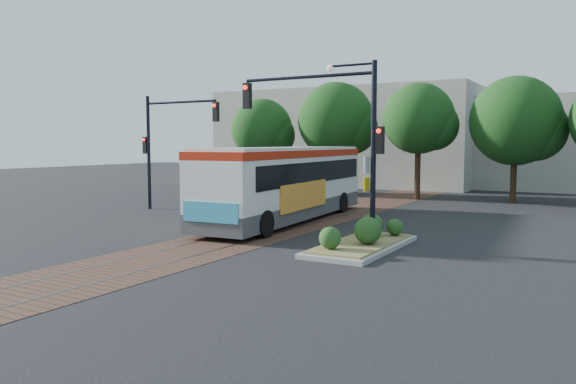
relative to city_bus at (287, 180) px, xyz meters
name	(u,v)px	position (x,y,z in m)	size (l,w,h in m)	color
ground	(257,233)	(0.74, -3.61, -1.86)	(120.00, 120.00, 0.00)	black
trackbed	(305,221)	(0.74, 0.39, -1.85)	(3.60, 40.00, 0.02)	#503124
tree_row	(416,122)	(1.95, 12.81, 2.99)	(26.40, 5.60, 7.67)	#382314
warehouses	(440,140)	(0.21, 25.14, 1.95)	(40.00, 13.00, 8.00)	#ADA899
city_bus	(287,180)	(0.00, 0.00, 0.00)	(3.61, 12.63, 3.33)	#444446
traffic_island	(363,238)	(5.56, -4.51, -1.53)	(2.20, 5.20, 1.13)	gray
signal_pole_main	(339,124)	(4.60, -4.42, 2.30)	(5.49, 0.46, 6.00)	black
signal_pole_left	(164,136)	(-7.63, 0.39, 2.01)	(4.99, 0.34, 6.00)	black
officer	(196,191)	(-7.22, 2.42, -1.00)	(0.63, 0.41, 1.72)	black
parked_car	(304,190)	(-3.80, 8.62, -1.23)	(1.75, 4.30, 1.25)	black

